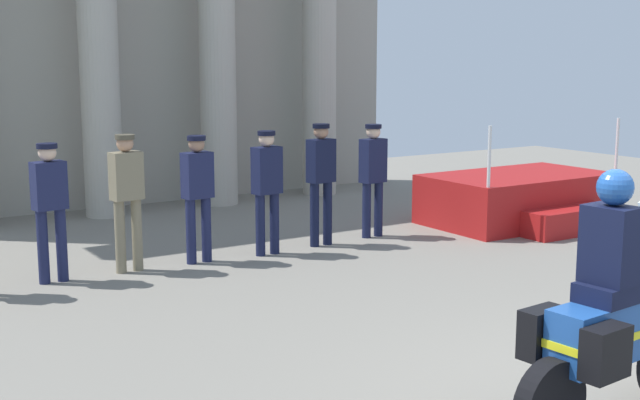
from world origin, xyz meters
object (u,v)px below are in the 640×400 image
(officer_in_row_5, at_px, (321,174))
(officer_in_row_3, at_px, (198,188))
(reviewing_stand, at_px, (521,200))
(officer_in_row_6, at_px, (373,171))
(motorcycle_with_rider, at_px, (610,320))
(officer_in_row_1, at_px, (50,201))
(officer_in_row_4, at_px, (267,182))
(officer_in_row_2, at_px, (127,191))

(officer_in_row_5, bearing_deg, officer_in_row_3, -7.58)
(reviewing_stand, relative_size, officer_in_row_6, 1.77)
(officer_in_row_6, xyz_separation_m, motorcycle_with_rider, (-2.41, -6.19, -0.20))
(officer_in_row_3, relative_size, officer_in_row_5, 0.96)
(officer_in_row_6, bearing_deg, officer_in_row_1, -6.97)
(officer_in_row_4, height_order, officer_in_row_6, officer_in_row_4)
(officer_in_row_3, distance_m, officer_in_row_6, 2.86)
(motorcycle_with_rider, bearing_deg, officer_in_row_6, 63.78)
(reviewing_stand, height_order, officer_in_row_1, reviewing_stand)
(officer_in_row_2, relative_size, officer_in_row_5, 0.99)
(officer_in_row_2, distance_m, motorcycle_with_rider, 6.32)
(officer_in_row_2, xyz_separation_m, motorcycle_with_rider, (1.39, -6.16, -0.23))
(officer_in_row_5, relative_size, motorcycle_with_rider, 0.83)
(officer_in_row_2, xyz_separation_m, officer_in_row_6, (3.79, 0.03, -0.03))
(officer_in_row_3, height_order, officer_in_row_5, officer_in_row_5)
(motorcycle_with_rider, bearing_deg, reviewing_stand, 43.67)
(officer_in_row_1, relative_size, officer_in_row_2, 0.97)
(officer_in_row_2, height_order, motorcycle_with_rider, motorcycle_with_rider)
(officer_in_row_1, xyz_separation_m, officer_in_row_2, (0.94, -0.00, 0.03))
(reviewing_stand, distance_m, officer_in_row_6, 2.77)
(officer_in_row_4, bearing_deg, motorcycle_with_rider, 77.80)
(reviewing_stand, bearing_deg, officer_in_row_4, 176.65)
(officer_in_row_1, relative_size, officer_in_row_6, 0.99)
(officer_in_row_5, relative_size, officer_in_row_6, 1.03)
(officer_in_row_6, bearing_deg, motorcycle_with_rider, 61.51)
(officer_in_row_3, bearing_deg, motorcycle_with_rider, 86.98)
(officer_in_row_3, xyz_separation_m, officer_in_row_6, (2.86, 0.07, 0.01))
(officer_in_row_1, distance_m, officer_in_row_3, 1.88)
(motorcycle_with_rider, bearing_deg, officer_in_row_2, 97.71)
(officer_in_row_5, bearing_deg, reviewing_stand, 167.29)
(reviewing_stand, relative_size, officer_in_row_1, 1.78)
(reviewing_stand, relative_size, officer_in_row_2, 1.73)
(reviewing_stand, distance_m, officer_in_row_5, 3.70)
(officer_in_row_1, bearing_deg, officer_in_row_2, 172.60)
(reviewing_stand, relative_size, motorcycle_with_rider, 1.43)
(reviewing_stand, xyz_separation_m, officer_in_row_1, (-7.40, 0.40, 0.61))
(officer_in_row_3, bearing_deg, officer_in_row_4, 167.36)
(officer_in_row_1, height_order, officer_in_row_6, officer_in_row_6)
(officer_in_row_1, xyz_separation_m, officer_in_row_4, (2.85, -0.14, 0.01))
(reviewing_stand, bearing_deg, officer_in_row_6, 170.96)
(reviewing_stand, height_order, officer_in_row_2, officer_in_row_2)
(officer_in_row_2, xyz_separation_m, officer_in_row_4, (1.91, -0.13, -0.03))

